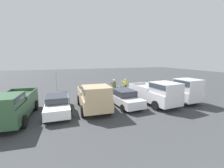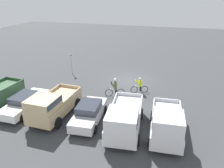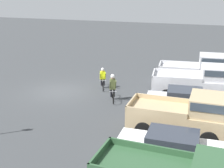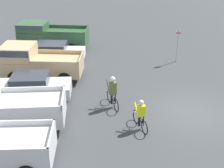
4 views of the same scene
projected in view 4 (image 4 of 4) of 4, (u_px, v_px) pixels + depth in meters
name	position (u px, v px, depth m)	size (l,w,h in m)	color
ground_plane	(190.00, 112.00, 16.43)	(80.00, 80.00, 0.00)	#383A3D
sedan_0	(31.00, 87.00, 17.42)	(2.14, 4.55, 1.46)	silver
pickup_truck_2	(36.00, 61.00, 19.77)	(2.44, 5.04, 2.19)	tan
sedan_1	(52.00, 52.00, 22.45)	(1.92, 4.72, 1.39)	white
pickup_truck_3	(49.00, 35.00, 24.83)	(2.50, 5.53, 2.09)	#2D5133
cyclist_0	(113.00, 91.00, 16.59)	(1.74, 0.72, 1.79)	black
cyclist_1	(141.00, 114.00, 14.77)	(1.60, 0.68, 1.56)	black
fire_lane_sign	(178.00, 42.00, 22.07)	(0.08, 0.30, 2.48)	#9E9EA3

